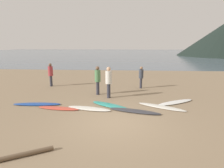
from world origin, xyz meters
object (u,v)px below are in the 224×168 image
(surfboard_4, at_px, (135,111))
(surfboard_6, at_px, (175,102))
(person_0, at_px, (98,78))
(surfboard_0, at_px, (37,104))
(surfboard_2, at_px, (89,108))
(driftwood_log, at_px, (12,157))
(surfboard_5, at_px, (161,107))
(person_1, at_px, (51,73))
(surfboard_3, at_px, (110,105))
(person_3, at_px, (109,80))
(person_2, at_px, (141,76))
(surfboard_1, at_px, (58,108))

(surfboard_4, bearing_deg, surfboard_6, 50.88)
(person_0, bearing_deg, surfboard_4, 64.00)
(surfboard_0, relative_size, surfboard_4, 1.01)
(surfboard_2, relative_size, driftwood_log, 1.01)
(surfboard_5, height_order, person_1, person_1)
(surfboard_2, xyz_separation_m, person_1, (-3.81, 4.98, 0.98))
(surfboard_4, height_order, surfboard_5, surfboard_4)
(surfboard_3, distance_m, person_3, 1.87)
(person_1, bearing_deg, driftwood_log, -9.60)
(surfboard_5, xyz_separation_m, person_2, (-0.70, 4.28, 0.89))
(surfboard_5, height_order, driftwood_log, driftwood_log)
(surfboard_3, distance_m, surfboard_6, 3.54)
(person_1, bearing_deg, person_0, 35.87)
(person_1, xyz_separation_m, driftwood_log, (2.50, -9.21, -0.95))
(surfboard_1, height_order, surfboard_6, surfboard_6)
(surfboard_3, height_order, surfboard_5, surfboard_3)
(surfboard_1, xyz_separation_m, person_2, (4.35, 4.84, 0.88))
(surfboard_5, bearing_deg, person_0, 175.81)
(surfboard_4, bearing_deg, driftwood_log, -114.85)
(surfboard_3, height_order, driftwood_log, driftwood_log)
(surfboard_6, bearing_deg, person_2, 83.56)
(person_3, bearing_deg, surfboard_2, -39.01)
(surfboard_5, bearing_deg, surfboard_4, -122.25)
(surfboard_1, distance_m, person_3, 3.30)
(surfboard_2, xyz_separation_m, surfboard_4, (2.18, -0.23, 0.01))
(surfboard_4, height_order, person_3, person_3)
(surfboard_4, bearing_deg, surfboard_5, 45.04)
(person_0, bearing_deg, surfboard_1, 0.51)
(surfboard_5, bearing_deg, person_2, 128.28)
(surfboard_0, distance_m, person_1, 4.69)
(surfboard_2, distance_m, surfboard_6, 4.62)
(surfboard_4, bearing_deg, surfboard_0, -171.90)
(surfboard_1, relative_size, surfboard_4, 0.87)
(surfboard_4, xyz_separation_m, driftwood_log, (-3.50, -4.01, 0.02))
(surfboard_3, xyz_separation_m, surfboard_6, (3.45, 0.77, 0.00))
(person_2, height_order, person_3, person_3)
(driftwood_log, bearing_deg, surfboard_3, 64.47)
(surfboard_0, relative_size, person_3, 1.35)
(person_2, bearing_deg, person_3, 33.08)
(surfboard_1, xyz_separation_m, person_0, (1.53, 2.86, 1.01))
(surfboard_1, relative_size, driftwood_log, 0.97)
(surfboard_1, distance_m, surfboard_3, 2.55)
(surfboard_6, bearing_deg, surfboard_2, 165.66)
(surfboard_0, xyz_separation_m, surfboard_3, (3.80, 0.06, 0.00))
(person_0, relative_size, person_2, 1.14)
(surfboard_2, height_order, surfboard_4, surfboard_4)
(surfboard_1, xyz_separation_m, surfboard_4, (3.69, -0.18, 0.01))
(person_2, bearing_deg, surfboard_0, 17.82)
(surfboard_1, relative_size, person_0, 1.19)
(person_0, xyz_separation_m, person_2, (2.82, 1.98, -0.13))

